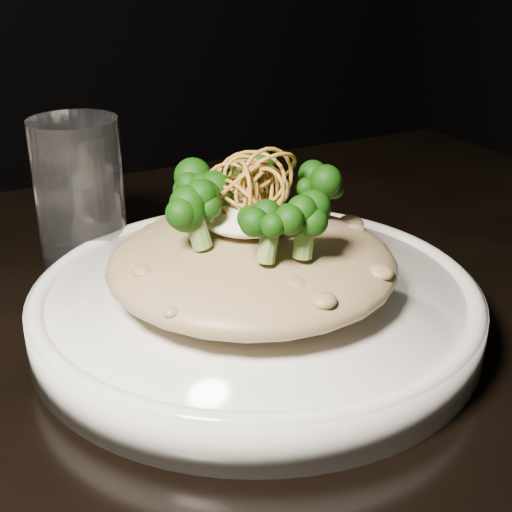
{
  "coord_description": "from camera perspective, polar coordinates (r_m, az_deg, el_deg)",
  "views": [
    {
      "loc": [
        -0.13,
        -0.36,
        1.0
      ],
      "look_at": [
        0.08,
        0.02,
        0.81
      ],
      "focal_mm": 50.0,
      "sensor_mm": 36.0,
      "label": 1
    }
  ],
  "objects": [
    {
      "name": "risotto",
      "position": [
        0.47,
        -0.33,
        -0.53
      ],
      "size": [
        0.19,
        0.19,
        0.04
      ],
      "primitive_type": "ellipsoid",
      "color": "brown",
      "rests_on": "plate"
    },
    {
      "name": "broccoli",
      "position": [
        0.46,
        -0.2,
        4.65
      ],
      "size": [
        0.13,
        0.13,
        0.05
      ],
      "primitive_type": null,
      "color": "black",
      "rests_on": "risotto"
    },
    {
      "name": "table",
      "position": [
        0.51,
        -6.84,
        -16.87
      ],
      "size": [
        1.1,
        0.8,
        0.75
      ],
      "color": "black",
      "rests_on": "ground"
    },
    {
      "name": "drinking_glass",
      "position": [
        0.59,
        -13.9,
        4.75
      ],
      "size": [
        0.07,
        0.07,
        0.12
      ],
      "primitive_type": "cylinder",
      "rotation": [
        0.0,
        0.0,
        0.03
      ],
      "color": "silver",
      "rests_on": "table"
    },
    {
      "name": "plate",
      "position": [
        0.49,
        0.0,
        -4.13
      ],
      "size": [
        0.31,
        0.31,
        0.03
      ],
      "primitive_type": "cylinder",
      "color": "silver",
      "rests_on": "table"
    },
    {
      "name": "cheese",
      "position": [
        0.47,
        -0.69,
        3.12
      ],
      "size": [
        0.06,
        0.06,
        0.02
      ],
      "primitive_type": "ellipsoid",
      "color": "white",
      "rests_on": "risotto"
    },
    {
      "name": "shallots",
      "position": [
        0.46,
        0.08,
        6.37
      ],
      "size": [
        0.06,
        0.06,
        0.04
      ],
      "primitive_type": null,
      "color": "brown",
      "rests_on": "cheese"
    }
  ]
}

